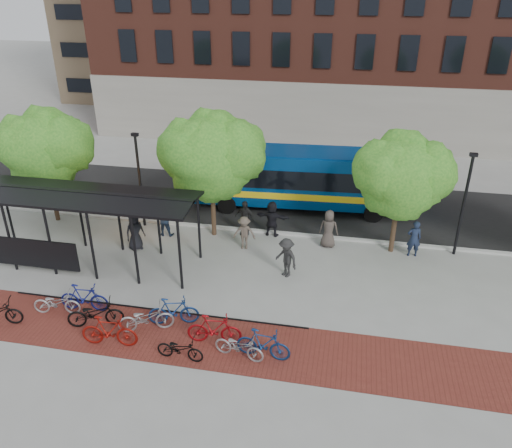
% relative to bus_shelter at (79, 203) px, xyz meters
% --- Properties ---
extents(ground, '(160.00, 160.00, 0.00)m').
position_rel_bus_shelter_xyz_m(ground, '(8.13, 0.48, -3.00)').
color(ground, '#9E9E99').
rests_on(ground, ground).
extents(asphalt_street, '(160.00, 8.00, 0.01)m').
position_rel_bus_shelter_xyz_m(asphalt_street, '(8.13, 8.48, -2.99)').
color(asphalt_street, black).
rests_on(asphalt_street, ground).
extents(curb, '(160.00, 0.25, 0.12)m').
position_rel_bus_shelter_xyz_m(curb, '(8.13, 4.48, -2.94)').
color(curb, '#B7B7B2').
rests_on(curb, ground).
extents(brick_strip, '(24.00, 3.00, 0.01)m').
position_rel_bus_shelter_xyz_m(brick_strip, '(6.13, -4.52, -3.00)').
color(brick_strip, maroon).
rests_on(brick_strip, ground).
extents(bike_rack_rail, '(12.00, 0.05, 0.95)m').
position_rel_bus_shelter_xyz_m(bike_rack_rail, '(4.83, -3.62, -3.00)').
color(bike_rack_rail, black).
rests_on(bike_rack_rail, ground).
extents(building_brick, '(55.00, 14.00, 20.00)m').
position_rel_bus_shelter_xyz_m(building_brick, '(18.13, 26.48, 7.00)').
color(building_brick, brown).
rests_on(building_brick, ground).
extents(bus_shelter, '(10.60, 3.07, 3.60)m').
position_rel_bus_shelter_xyz_m(bus_shelter, '(0.00, 0.00, 0.00)').
color(bus_shelter, black).
rests_on(bus_shelter, ground).
extents(tree_a, '(4.90, 4.00, 6.18)m').
position_rel_bus_shelter_xyz_m(tree_a, '(-3.77, 3.83, 1.24)').
color(tree_a, '#382619').
rests_on(tree_a, ground).
extents(tree_b, '(5.15, 4.20, 6.47)m').
position_rel_bus_shelter_xyz_m(tree_b, '(5.23, 3.83, 1.46)').
color(tree_b, '#382619').
rests_on(tree_b, ground).
extents(tree_c, '(4.66, 3.80, 5.92)m').
position_rel_bus_shelter_xyz_m(tree_c, '(14.22, 3.83, 1.06)').
color(tree_c, '#382619').
rests_on(tree_c, ground).
extents(lamp_post_left, '(0.35, 0.20, 5.12)m').
position_rel_bus_shelter_xyz_m(lamp_post_left, '(1.13, 4.08, -0.25)').
color(lamp_post_left, black).
rests_on(lamp_post_left, ground).
extents(lamp_post_right, '(0.35, 0.20, 5.12)m').
position_rel_bus_shelter_xyz_m(lamp_post_right, '(17.13, 4.08, -0.25)').
color(lamp_post_right, black).
rests_on(lamp_post_right, ground).
extents(bus, '(12.87, 3.60, 3.44)m').
position_rel_bus_shelter_xyz_m(bus, '(9.14, 8.06, -1.03)').
color(bus, navy).
rests_on(bus, ground).
extents(bike_2, '(1.97, 0.95, 0.99)m').
position_rel_bus_shelter_xyz_m(bike_2, '(0.83, -4.03, -2.50)').
color(bike_2, '#A8A8AA').
rests_on(bike_2, ground).
extents(bike_3, '(2.04, 0.72, 1.20)m').
position_rel_bus_shelter_xyz_m(bike_3, '(1.82, -3.63, -2.40)').
color(bike_3, navy).
rests_on(bike_3, ground).
extents(bike_4, '(2.25, 1.36, 1.12)m').
position_rel_bus_shelter_xyz_m(bike_4, '(2.73, -4.46, -2.44)').
color(bike_4, black).
rests_on(bike_4, ground).
extents(bike_5, '(2.15, 0.77, 1.26)m').
position_rel_bus_shelter_xyz_m(bike_5, '(3.77, -5.42, -2.37)').
color(bike_5, maroon).
rests_on(bike_5, ground).
extents(bike_6, '(2.22, 1.46, 1.10)m').
position_rel_bus_shelter_xyz_m(bike_6, '(4.73, -4.34, -2.45)').
color(bike_6, gray).
rests_on(bike_6, ground).
extents(bike_7, '(2.04, 1.04, 1.18)m').
position_rel_bus_shelter_xyz_m(bike_7, '(5.63, -3.77, -2.41)').
color(bike_7, navy).
rests_on(bike_7, ground).
extents(bike_8, '(1.75, 0.69, 0.90)m').
position_rel_bus_shelter_xyz_m(bike_8, '(6.52, -5.63, -2.55)').
color(bike_8, black).
rests_on(bike_8, ground).
extents(bike_9, '(2.07, 0.77, 1.22)m').
position_rel_bus_shelter_xyz_m(bike_9, '(7.47, -4.54, -2.39)').
color(bike_9, maroon).
rests_on(bike_9, ground).
extents(bike_10, '(1.95, 0.98, 0.98)m').
position_rel_bus_shelter_xyz_m(bike_10, '(8.54, -5.14, -2.51)').
color(bike_10, gray).
rests_on(bike_10, ground).
extents(bike_11, '(2.00, 0.73, 1.18)m').
position_rel_bus_shelter_xyz_m(bike_11, '(9.37, -4.97, -2.41)').
color(bike_11, navy).
rests_on(bike_11, ground).
extents(pedestrian_0, '(1.08, 1.12, 1.94)m').
position_rel_bus_shelter_xyz_m(pedestrian_0, '(1.78, 1.53, -2.03)').
color(pedestrian_0, black).
rests_on(pedestrian_0, ground).
extents(pedestrian_2, '(0.96, 0.77, 1.90)m').
position_rel_bus_shelter_xyz_m(pedestrian_2, '(2.64, 3.24, -2.05)').
color(pedestrian_2, '#1B2940').
rests_on(pedestrian_2, ground).
extents(pedestrian_3, '(1.16, 0.72, 1.72)m').
position_rel_bus_shelter_xyz_m(pedestrian_3, '(7.00, 2.63, -2.14)').
color(pedestrian_3, brown).
rests_on(pedestrian_3, ground).
extents(pedestrian_4, '(1.20, 0.77, 1.90)m').
position_rel_bus_shelter_xyz_m(pedestrian_4, '(6.71, 4.08, -2.05)').
color(pedestrian_4, black).
rests_on(pedestrian_4, ground).
extents(pedestrian_5, '(1.81, 0.75, 1.89)m').
position_rel_bus_shelter_xyz_m(pedestrian_5, '(8.10, 4.28, -2.05)').
color(pedestrian_5, black).
rests_on(pedestrian_5, ground).
extents(pedestrian_6, '(0.99, 0.69, 1.94)m').
position_rel_bus_shelter_xyz_m(pedestrian_6, '(11.05, 3.65, -2.03)').
color(pedestrian_6, '#463D38').
rests_on(pedestrian_6, ground).
extents(pedestrian_7, '(0.73, 0.54, 1.85)m').
position_rel_bus_shelter_xyz_m(pedestrian_7, '(15.10, 3.51, -2.07)').
color(pedestrian_7, '#1B253F').
rests_on(pedestrian_7, ground).
extents(pedestrian_9, '(1.38, 1.27, 1.86)m').
position_rel_bus_shelter_xyz_m(pedestrian_9, '(9.38, 0.53, -2.07)').
color(pedestrian_9, '#272727').
rests_on(pedestrian_9, ground).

